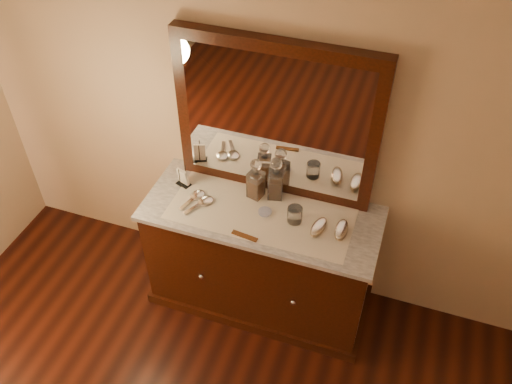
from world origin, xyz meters
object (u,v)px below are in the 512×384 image
at_px(hand_mirror_inner, 203,202).
at_px(dresser_cabinet, 261,260).
at_px(mirror_frame, 276,121).
at_px(comb, 245,236).
at_px(brush_near, 319,227).
at_px(decanter_left, 256,182).
at_px(brush_far, 341,230).
at_px(napkin_rack, 183,178).
at_px(decanter_right, 276,182).
at_px(hand_mirror_outer, 196,197).
at_px(pin_dish, 265,212).

bearing_deg(hand_mirror_inner, dresser_cabinet, 7.75).
xyz_separation_m(mirror_frame, comb, (-0.03, -0.47, -0.49)).
relative_size(dresser_cabinet, brush_near, 8.19).
distance_m(decanter_left, brush_far, 0.59).
relative_size(mirror_frame, brush_far, 7.32).
xyz_separation_m(brush_near, hand_mirror_inner, (-0.72, -0.01, -0.01)).
distance_m(brush_near, brush_far, 0.13).
bearing_deg(napkin_rack, decanter_right, 8.17).
height_order(dresser_cabinet, brush_near, brush_near).
xyz_separation_m(comb, hand_mirror_outer, (-0.40, 0.21, 0.00)).
relative_size(comb, brush_near, 0.92).
bearing_deg(dresser_cabinet, hand_mirror_inner, -172.25).
bearing_deg(decanter_right, hand_mirror_inner, -152.35).
bearing_deg(napkin_rack, pin_dish, -7.66).
relative_size(hand_mirror_outer, hand_mirror_inner, 1.01).
relative_size(comb, decanter_left, 0.56).
bearing_deg(decanter_right, comb, -99.29).
bearing_deg(decanter_right, dresser_cabinet, -102.93).
distance_m(dresser_cabinet, decanter_right, 0.58).
distance_m(decanter_left, brush_near, 0.47).
bearing_deg(napkin_rack, decanter_left, 5.99).
bearing_deg(brush_near, mirror_frame, 142.03).
distance_m(mirror_frame, hand_mirror_outer, 0.70).
relative_size(pin_dish, napkin_rack, 0.57).
height_order(pin_dish, comb, pin_dish).
distance_m(brush_far, hand_mirror_inner, 0.85).
height_order(brush_near, brush_far, same).
xyz_separation_m(decanter_right, hand_mirror_outer, (-0.46, -0.17, -0.10)).
bearing_deg(napkin_rack, dresser_cabinet, -7.75).
bearing_deg(brush_far, brush_near, -170.86).
height_order(decanter_right, brush_near, decanter_right).
relative_size(mirror_frame, hand_mirror_inner, 5.59).
relative_size(napkin_rack, brush_far, 0.86).
relative_size(decanter_right, brush_near, 1.72).
bearing_deg(hand_mirror_outer, mirror_frame, 31.76).
height_order(napkin_rack, decanter_left, decanter_left).
distance_m(dresser_cabinet, napkin_rack, 0.74).
height_order(hand_mirror_outer, hand_mirror_inner, same).
distance_m(mirror_frame, napkin_rack, 0.72).
relative_size(dresser_cabinet, decanter_right, 4.75).
height_order(decanter_right, brush_far, decanter_right).
distance_m(mirror_frame, hand_mirror_inner, 0.67).
bearing_deg(brush_far, decanter_left, 166.34).
height_order(dresser_cabinet, pin_dish, pin_dish).
bearing_deg(pin_dish, brush_far, -1.53).
xyz_separation_m(dresser_cabinet, brush_near, (0.36, -0.04, 0.47)).
distance_m(comb, napkin_rack, 0.60).
bearing_deg(brush_near, hand_mirror_inner, -178.94).
bearing_deg(brush_near, dresser_cabinet, 174.38).
distance_m(decanter_left, hand_mirror_inner, 0.34).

